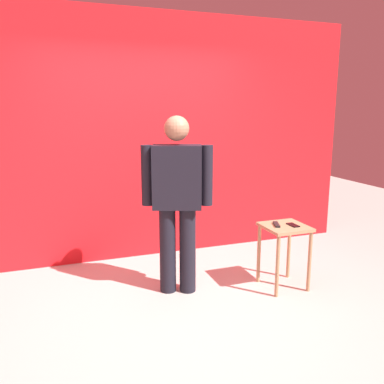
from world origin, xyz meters
name	(u,v)px	position (x,y,z in m)	size (l,w,h in m)	color
ground_plane	(186,313)	(0.00, 0.00, 0.00)	(12.00, 12.00, 0.00)	#B7B2A8
back_wall_red	(142,138)	(0.00, 1.58, 1.42)	(5.36, 0.12, 2.85)	red
standing_person	(177,196)	(0.07, 0.45, 0.95)	(0.67, 0.37, 1.70)	black
side_table	(284,239)	(1.10, 0.19, 0.50)	(0.42, 0.42, 0.64)	tan
cell_phone	(293,225)	(1.17, 0.16, 0.64)	(0.07, 0.14, 0.01)	black
tv_remote	(276,224)	(1.02, 0.22, 0.65)	(0.04, 0.17, 0.02)	black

